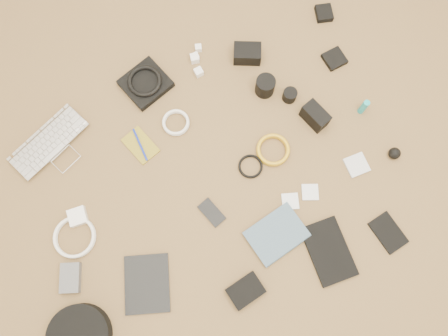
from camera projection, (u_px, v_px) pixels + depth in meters
name	position (u px, v px, depth m)	size (l,w,h in m)	color
laptop	(57.00, 150.00, 1.71)	(0.32, 0.22, 0.03)	silver
headphone_pouch	(146.00, 84.00, 1.78)	(0.17, 0.16, 0.03)	black
headphones	(145.00, 81.00, 1.76)	(0.14, 0.14, 0.02)	black
charger_a	(195.00, 58.00, 1.81)	(0.03, 0.03, 0.03)	white
charger_b	(195.00, 57.00, 1.81)	(0.03, 0.03, 0.03)	white
charger_c	(198.00, 48.00, 1.82)	(0.03, 0.03, 0.02)	white
charger_d	(199.00, 72.00, 1.79)	(0.03, 0.03, 0.03)	white
dslr_camera	(247.00, 54.00, 1.79)	(0.11, 0.08, 0.06)	black
lens_pouch	(324.00, 13.00, 1.86)	(0.07, 0.08, 0.03)	black
notebook_olive	(141.00, 145.00, 1.73)	(0.09, 0.14, 0.01)	olive
pen_blue	(140.00, 145.00, 1.72)	(0.01, 0.01, 0.14)	#1427A7
cable_white_a	(176.00, 123.00, 1.75)	(0.11, 0.11, 0.01)	white
lens_a	(265.00, 86.00, 1.75)	(0.08, 0.08, 0.08)	black
lens_b	(290.00, 95.00, 1.76)	(0.06, 0.06, 0.05)	black
card_reader	(334.00, 59.00, 1.81)	(0.08, 0.08, 0.02)	black
power_brick	(78.00, 217.00, 1.64)	(0.07, 0.07, 0.03)	white
cable_white_b	(75.00, 237.00, 1.63)	(0.16, 0.16, 0.01)	white
cable_black	(250.00, 167.00, 1.70)	(0.10, 0.10, 0.01)	black
cable_yellow	(273.00, 150.00, 1.72)	(0.13, 0.13, 0.01)	gold
flash	(315.00, 116.00, 1.72)	(0.06, 0.11, 0.08)	black
lens_cleaner	(364.00, 107.00, 1.72)	(0.03, 0.03, 0.09)	#1AA1AC
battery_charger	(70.00, 278.00, 1.59)	(0.07, 0.11, 0.03)	#525357
tablet	(147.00, 284.00, 1.59)	(0.16, 0.21, 0.01)	black
phone	(212.00, 213.00, 1.66)	(0.06, 0.11, 0.01)	black
filter_case_left	(290.00, 201.00, 1.67)	(0.06, 0.06, 0.01)	silver
filter_case_mid	(310.00, 192.00, 1.68)	(0.06, 0.06, 0.01)	silver
filter_case_right	(357.00, 165.00, 1.70)	(0.08, 0.08, 0.01)	silver
air_blower	(394.00, 153.00, 1.70)	(0.05, 0.05, 0.05)	black
headphone_case	(79.00, 336.00, 1.52)	(0.22, 0.22, 0.06)	black
drive_case	(246.00, 291.00, 1.58)	(0.12, 0.09, 0.03)	black
paperback	(289.00, 252.00, 1.62)	(0.16, 0.21, 0.02)	#425B70
notebook_black_a	(329.00, 251.00, 1.62)	(0.14, 0.23, 0.02)	black
notebook_black_b	(388.00, 233.00, 1.64)	(0.09, 0.14, 0.01)	black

